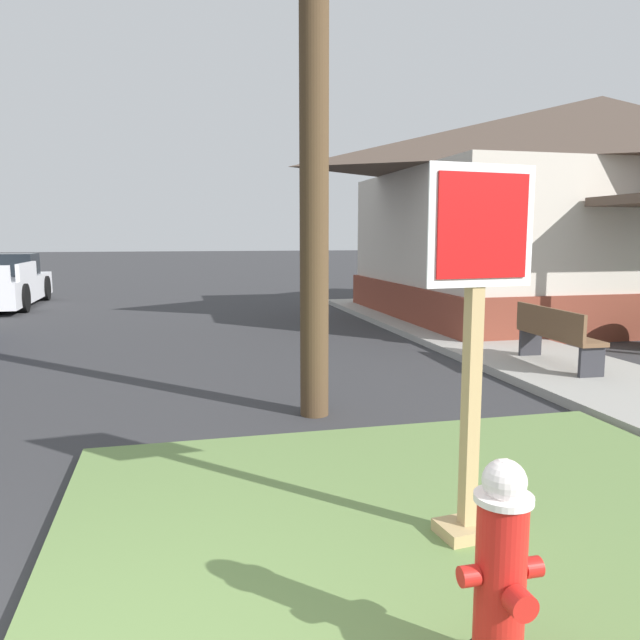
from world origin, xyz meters
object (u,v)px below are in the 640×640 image
Objects in this scene: stop_sign at (474,361)px; fire_hydrant at (501,574)px; manhole_cover at (155,504)px; street_bench at (555,333)px; pickup_truck_white at (0,285)px.

fire_hydrant is at bearing -111.28° from stop_sign.
stop_sign reaches higher than manhole_cover.
street_bench is at bearing 29.85° from manhole_cover.
stop_sign is 5.63m from street_bench.
pickup_truck_white is 15.10m from street_bench.
stop_sign is 0.44× the size of pickup_truck_white.
pickup_truck_white reaches higher than manhole_cover.
street_bench is (10.14, -11.20, -0.02)m from pickup_truck_white.
manhole_cover is at bearing 150.35° from stop_sign.
stop_sign is at bearing -67.02° from pickup_truck_white.
pickup_truck_white is 3.08× the size of street_bench.
pickup_truck_white reaches higher than street_bench.
street_bench is (4.02, 5.46, 0.05)m from fire_hydrant.
fire_hydrant is 2.80m from manhole_cover.
stop_sign is (0.45, 1.16, 0.68)m from fire_hydrant.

